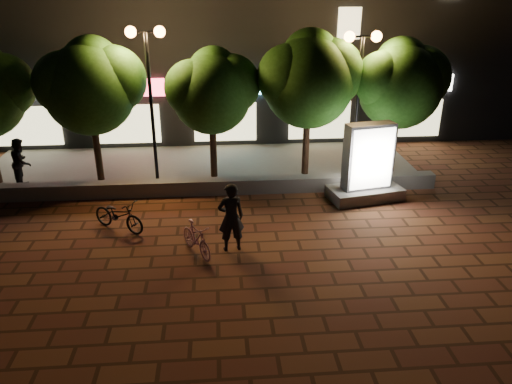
{
  "coord_description": "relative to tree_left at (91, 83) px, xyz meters",
  "views": [
    {
      "loc": [
        0.66,
        -11.27,
        6.58
      ],
      "look_at": [
        1.7,
        1.5,
        1.07
      ],
      "focal_mm": 34.7,
      "sensor_mm": 36.0,
      "label": 1
    }
  ],
  "objects": [
    {
      "name": "street_lamp_right",
      "position": [
        8.95,
        -0.26,
        0.45
      ],
      "size": [
        1.26,
        0.36,
        4.98
      ],
      "color": "black",
      "rests_on": "sidewalk"
    },
    {
      "name": "ground",
      "position": [
        3.45,
        -5.46,
        -3.44
      ],
      "size": [
        80.0,
        80.0,
        0.0
      ],
      "primitive_type": "plane",
      "color": "brown",
      "rests_on": "ground"
    },
    {
      "name": "building_block",
      "position": [
        3.44,
        7.53,
        1.55
      ],
      "size": [
        28.0,
        8.12,
        11.3
      ],
      "color": "black",
      "rests_on": "ground"
    },
    {
      "name": "scooter_parked",
      "position": [
        1.25,
        -3.87,
        -2.98
      ],
      "size": [
        1.8,
        1.46,
        0.92
      ],
      "primitive_type": "imported",
      "rotation": [
        0.0,
        0.0,
        1.0
      ],
      "color": "black",
      "rests_on": "ground"
    },
    {
      "name": "retaining_wall",
      "position": [
        3.45,
        -1.46,
        -3.19
      ],
      "size": [
        16.0,
        0.45,
        0.5
      ],
      "primitive_type": "cube",
      "color": "#63615C",
      "rests_on": "ground"
    },
    {
      "name": "tree_right",
      "position": [
        7.3,
        0.0,
        0.12
      ],
      "size": [
        3.72,
        3.1,
        5.07
      ],
      "color": "black",
      "rests_on": "sidewalk"
    },
    {
      "name": "tree_left",
      "position": [
        0.0,
        0.0,
        0.0
      ],
      "size": [
        3.6,
        3.0,
        4.89
      ],
      "color": "black",
      "rests_on": "sidewalk"
    },
    {
      "name": "scooter_pink",
      "position": [
        3.48,
        -5.41,
        -3.0
      ],
      "size": [
        1.08,
        1.48,
        0.88
      ],
      "primitive_type": "imported",
      "rotation": [
        0.0,
        0.0,
        0.51
      ],
      "color": "#B8738A",
      "rests_on": "ground"
    },
    {
      "name": "sidewalk",
      "position": [
        3.45,
        1.04,
        -3.4
      ],
      "size": [
        16.0,
        5.0,
        0.08
      ],
      "primitive_type": "cube",
      "color": "#63615C",
      "rests_on": "ground"
    },
    {
      "name": "tree_far_right",
      "position": [
        10.5,
        -0.0,
        -0.08
      ],
      "size": [
        3.48,
        2.9,
        4.76
      ],
      "color": "black",
      "rests_on": "sidewalk"
    },
    {
      "name": "pedestrian",
      "position": [
        -2.52,
        -0.44,
        -2.53
      ],
      "size": [
        0.73,
        0.89,
        1.68
      ],
      "primitive_type": "imported",
      "rotation": [
        0.0,
        0.0,
        1.7
      ],
      "color": "black",
      "rests_on": "sidewalk"
    },
    {
      "name": "rider",
      "position": [
        4.39,
        -5.26,
        -2.5
      ],
      "size": [
        0.76,
        0.56,
        1.89
      ],
      "primitive_type": "imported",
      "rotation": [
        0.0,
        0.0,
        3.31
      ],
      "color": "black",
      "rests_on": "ground"
    },
    {
      "name": "street_lamp_left",
      "position": [
        1.95,
        -0.26,
        0.58
      ],
      "size": [
        1.26,
        0.36,
        5.18
      ],
      "color": "black",
      "rests_on": "sidewalk"
    },
    {
      "name": "tree_mid",
      "position": [
        4.0,
        -0.0,
        -0.23
      ],
      "size": [
        3.24,
        2.7,
        4.5
      ],
      "color": "black",
      "rests_on": "sidewalk"
    },
    {
      "name": "ad_kiosk",
      "position": [
        8.83,
        -2.28,
        -2.43
      ],
      "size": [
        2.51,
        1.61,
        2.52
      ],
      "color": "#63615C",
      "rests_on": "ground"
    }
  ]
}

